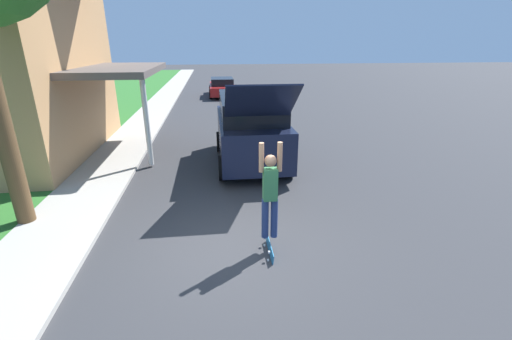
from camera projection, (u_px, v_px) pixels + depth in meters
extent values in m
plane|color=#333335|center=(232.00, 245.00, 6.72)|extent=(120.00, 120.00, 0.00)
cube|color=#ADA89E|center=(118.00, 156.00, 11.85)|extent=(1.80, 80.00, 0.10)
cube|color=#5B514C|center=(118.00, 70.00, 11.49)|extent=(2.60, 5.04, 0.20)
cylinder|color=silver|center=(147.00, 123.00, 10.45)|extent=(0.16, 0.16, 2.70)
cube|color=black|center=(251.00, 135.00, 11.00)|extent=(2.01, 4.51, 1.19)
cube|color=black|center=(250.00, 106.00, 10.79)|extent=(1.84, 3.52, 0.65)
cylinder|color=black|center=(220.00, 142.00, 12.39)|extent=(0.24, 0.73, 0.73)
cylinder|color=black|center=(272.00, 140.00, 12.61)|extent=(0.24, 0.73, 0.73)
cylinder|color=black|center=(223.00, 168.00, 9.79)|extent=(0.24, 0.73, 0.73)
cylinder|color=black|center=(289.00, 165.00, 10.02)|extent=(0.24, 0.73, 0.73)
cube|color=black|center=(261.00, 102.00, 8.36)|extent=(1.76, 1.38, 0.98)
cube|color=maroon|center=(222.00, 89.00, 25.36)|extent=(1.79, 4.59, 0.61)
cube|color=black|center=(222.00, 81.00, 25.06)|extent=(1.58, 2.39, 0.48)
cylinder|color=black|center=(211.00, 89.00, 26.60)|extent=(0.20, 0.64, 0.64)
cylinder|color=black|center=(233.00, 89.00, 26.81)|extent=(0.20, 0.64, 0.64)
cylinder|color=black|center=(211.00, 94.00, 24.04)|extent=(0.20, 0.64, 0.64)
cylinder|color=black|center=(235.00, 94.00, 24.25)|extent=(0.20, 0.64, 0.64)
cylinder|color=navy|center=(265.00, 219.00, 6.31)|extent=(0.13, 0.13, 0.77)
cylinder|color=navy|center=(274.00, 218.00, 6.33)|extent=(0.13, 0.13, 0.77)
cube|color=#337042|center=(270.00, 184.00, 6.08)|extent=(0.25, 0.20, 0.59)
sphere|color=#9E7051|center=(271.00, 161.00, 5.93)|extent=(0.21, 0.21, 0.21)
cylinder|color=#9E7051|center=(261.00, 158.00, 5.89)|extent=(0.09, 0.09, 0.53)
cylinder|color=#9E7051|center=(280.00, 157.00, 5.93)|extent=(0.09, 0.09, 0.53)
cube|color=#236B99|center=(270.00, 249.00, 6.45)|extent=(0.04, 0.79, 0.20)
cylinder|color=silver|center=(265.00, 238.00, 6.64)|extent=(0.03, 0.06, 0.06)
cylinder|color=silver|center=(264.00, 246.00, 6.70)|extent=(0.03, 0.06, 0.06)
cylinder|color=silver|center=(269.00, 252.00, 6.18)|extent=(0.03, 0.06, 0.06)
cylinder|color=silver|center=(268.00, 260.00, 6.24)|extent=(0.03, 0.06, 0.06)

